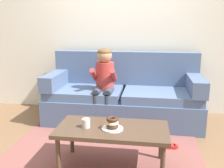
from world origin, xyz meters
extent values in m
plane|color=brown|center=(0.00, 0.00, 0.00)|extent=(10.00, 10.00, 0.00)
cube|color=silver|center=(0.00, 1.40, 1.40)|extent=(8.00, 0.10, 2.80)
cube|color=brown|center=(0.00, -0.25, 0.01)|extent=(2.20, 1.81, 0.01)
cube|color=slate|center=(0.11, 0.80, 0.19)|extent=(2.23, 0.90, 0.38)
cube|color=slate|center=(-0.44, 0.75, 0.44)|extent=(1.07, 0.74, 0.12)
cube|color=slate|center=(0.67, 0.75, 0.44)|extent=(1.07, 0.74, 0.12)
cube|color=slate|center=(0.11, 1.15, 0.76)|extent=(2.23, 0.20, 0.51)
cube|color=slate|center=(-0.90, 0.80, 0.61)|extent=(0.20, 0.90, 0.22)
cube|color=slate|center=(1.13, 0.80, 0.61)|extent=(0.20, 0.90, 0.22)
cube|color=#4C3828|center=(0.15, -0.48, 0.41)|extent=(1.11, 0.56, 0.04)
cylinder|color=#4C3828|center=(-0.34, -0.70, 0.19)|extent=(0.04, 0.04, 0.39)
cylinder|color=#4C3828|center=(0.64, -0.70, 0.19)|extent=(0.04, 0.04, 0.39)
cylinder|color=#4C3828|center=(-0.34, -0.26, 0.19)|extent=(0.04, 0.04, 0.39)
cylinder|color=#4C3828|center=(0.64, -0.26, 0.19)|extent=(0.04, 0.04, 0.39)
cylinder|color=#AD3833|center=(-0.14, 0.72, 0.70)|extent=(0.26, 0.26, 0.40)
sphere|color=tan|center=(-0.14, 0.70, 1.00)|extent=(0.21, 0.21, 0.21)
ellipsoid|color=brown|center=(-0.14, 0.70, 1.04)|extent=(0.20, 0.20, 0.12)
cylinder|color=#333847|center=(-0.22, 0.57, 0.51)|extent=(0.11, 0.30, 0.11)
cylinder|color=#333847|center=(-0.22, 0.42, 0.28)|extent=(0.09, 0.09, 0.44)
cube|color=black|center=(-0.22, 0.37, 0.03)|extent=(0.10, 0.20, 0.06)
cylinder|color=#AD3833|center=(-0.28, 0.62, 0.74)|extent=(0.07, 0.29, 0.23)
cylinder|color=#333847|center=(-0.06, 0.57, 0.51)|extent=(0.11, 0.30, 0.11)
cylinder|color=#333847|center=(-0.06, 0.42, 0.28)|extent=(0.09, 0.09, 0.44)
cube|color=black|center=(-0.06, 0.37, 0.03)|extent=(0.10, 0.20, 0.06)
cylinder|color=#AD3833|center=(0.00, 0.62, 0.74)|extent=(0.07, 0.29, 0.23)
cylinder|color=white|center=(0.15, -0.52, 0.43)|extent=(0.21, 0.21, 0.01)
torus|color=#422619|center=(0.15, -0.52, 0.46)|extent=(0.15, 0.15, 0.04)
torus|color=beige|center=(0.15, -0.52, 0.50)|extent=(0.17, 0.17, 0.04)
torus|color=#422619|center=(0.15, -0.52, 0.53)|extent=(0.17, 0.17, 0.04)
cylinder|color=silver|center=(-0.11, -0.52, 0.47)|extent=(0.08, 0.08, 0.09)
cube|color=red|center=(0.74, 0.00, 0.03)|extent=(0.16, 0.09, 0.05)
cylinder|color=red|center=(0.66, 0.00, 0.03)|extent=(0.06, 0.06, 0.05)
cylinder|color=red|center=(0.83, 0.00, 0.03)|extent=(0.06, 0.06, 0.05)
camera|label=1|loc=(0.50, -2.83, 1.43)|focal=41.06mm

